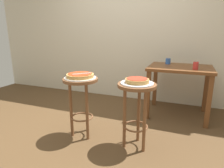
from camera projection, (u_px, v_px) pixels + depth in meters
ground_plane at (88, 135)px, 2.49m from camera, size 6.00×6.00×0.00m
back_wall at (128, 19)px, 3.59m from camera, size 6.00×0.10×3.00m
stool_foreground at (81, 93)px, 2.34m from camera, size 0.41×0.41×0.74m
serving_plate_foreground at (80, 78)px, 2.29m from camera, size 0.37×0.37×0.01m
pizza_foreground at (80, 75)px, 2.29m from camera, size 0.32×0.32×0.05m
stool_middle at (136, 100)px, 2.10m from camera, size 0.41×0.41×0.74m
serving_plate_middle at (137, 83)px, 2.05m from camera, size 0.35×0.35×0.01m
pizza_middle at (137, 80)px, 2.04m from camera, size 0.25×0.25×0.05m
dining_table at (180, 75)px, 2.94m from camera, size 0.91×0.72×0.77m
cup_near_edge at (196, 66)px, 2.66m from camera, size 0.07×0.07×0.10m
cup_far_edge at (168, 61)px, 3.12m from camera, size 0.08×0.08×0.09m
pizza_server_knife at (81, 74)px, 2.25m from camera, size 0.17×0.17×0.01m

